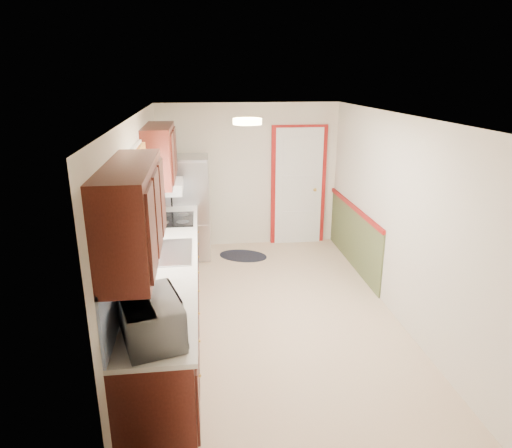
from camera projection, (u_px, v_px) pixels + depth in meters
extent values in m
cube|color=beige|center=(271.00, 313.00, 5.67)|extent=(3.20, 5.20, 0.12)
cube|color=white|center=(273.00, 115.00, 4.93)|extent=(3.20, 5.20, 0.12)
cube|color=beige|center=(249.00, 176.00, 7.66)|extent=(3.20, 0.10, 2.40)
cube|color=beige|center=(332.00, 338.00, 2.94)|extent=(3.20, 0.10, 2.40)
cube|color=beige|center=(140.00, 226.00, 5.13)|extent=(0.10, 5.20, 2.40)
cube|color=beige|center=(395.00, 216.00, 5.48)|extent=(0.10, 5.20, 2.40)
cube|color=#3D130D|center=(170.00, 297.00, 5.11)|extent=(0.60, 4.00, 0.90)
cube|color=silver|center=(168.00, 258.00, 4.97)|extent=(0.63, 4.00, 0.04)
cube|color=#5D90E3|center=(138.00, 233.00, 4.84)|extent=(0.02, 4.00, 0.55)
cube|color=#3D130D|center=(132.00, 213.00, 3.44)|extent=(0.35, 1.40, 0.75)
cube|color=#3D130D|center=(160.00, 154.00, 5.99)|extent=(0.35, 1.20, 0.75)
cube|color=white|center=(136.00, 194.00, 4.81)|extent=(0.02, 1.00, 0.90)
cube|color=#D34C27|center=(138.00, 161.00, 4.70)|extent=(0.05, 1.12, 0.24)
cube|color=#B7B7BC|center=(168.00, 252.00, 5.05)|extent=(0.52, 0.82, 0.02)
cube|color=white|center=(166.00, 187.00, 6.18)|extent=(0.45, 0.60, 0.15)
cube|color=maroon|center=(298.00, 187.00, 7.79)|extent=(0.94, 0.05, 2.08)
cube|color=white|center=(299.00, 187.00, 7.77)|extent=(0.80, 0.04, 2.00)
cube|color=#4B5630|center=(353.00, 237.00, 6.98)|extent=(0.02, 2.30, 0.90)
cube|color=maroon|center=(355.00, 208.00, 6.83)|extent=(0.04, 2.30, 0.06)
cylinder|color=#FFD88C|center=(247.00, 121.00, 4.72)|extent=(0.30, 0.30, 0.06)
imported|color=white|center=(151.00, 315.00, 3.34)|extent=(0.50, 0.68, 0.41)
cube|color=#B7B7BC|center=(188.00, 208.00, 7.24)|extent=(0.70, 0.65, 1.63)
cylinder|color=black|center=(173.00, 220.00, 6.90)|extent=(0.02, 0.02, 1.14)
ellipsoid|color=black|center=(243.00, 256.00, 7.45)|extent=(0.92, 0.76, 0.01)
cube|color=black|center=(174.00, 219.00, 6.18)|extent=(0.54, 0.65, 0.02)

